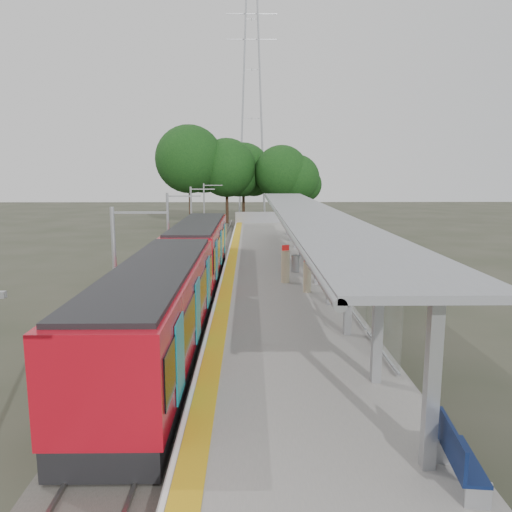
{
  "coord_description": "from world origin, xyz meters",
  "views": [
    {
      "loc": [
        -1.42,
        -10.76,
        6.63
      ],
      "look_at": [
        -1.08,
        14.81,
        2.3
      ],
      "focal_mm": 35.0,
      "sensor_mm": 36.0,
      "label": 1
    }
  ],
  "objects_px": {
    "train": "(184,270)",
    "bench_near": "(458,455)",
    "litter_bin": "(295,264)",
    "bench_mid": "(310,254)",
    "bench_far": "(293,228)",
    "info_pillar_far": "(285,266)",
    "info_pillar_near": "(307,277)"
  },
  "relations": [
    {
      "from": "train",
      "to": "bench_far",
      "type": "xyz_separation_m",
      "value": [
        7.11,
        22.25,
        -0.5
      ]
    },
    {
      "from": "bench_mid",
      "to": "info_pillar_far",
      "type": "xyz_separation_m",
      "value": [
        -1.97,
        -5.65,
        0.27
      ]
    },
    {
      "from": "bench_near",
      "to": "bench_far",
      "type": "distance_m",
      "value": 37.14
    },
    {
      "from": "info_pillar_far",
      "to": "bench_far",
      "type": "bearing_deg",
      "value": 61.19
    },
    {
      "from": "bench_mid",
      "to": "bench_far",
      "type": "xyz_separation_m",
      "value": [
        0.22,
        14.63,
        -0.02
      ]
    },
    {
      "from": "train",
      "to": "litter_bin",
      "type": "bearing_deg",
      "value": 39.78
    },
    {
      "from": "info_pillar_near",
      "to": "info_pillar_far",
      "type": "xyz_separation_m",
      "value": [
        -0.89,
        2.08,
        0.11
      ]
    },
    {
      "from": "bench_mid",
      "to": "litter_bin",
      "type": "xyz_separation_m",
      "value": [
        -1.2,
        -2.89,
        -0.1
      ]
    },
    {
      "from": "train",
      "to": "info_pillar_far",
      "type": "xyz_separation_m",
      "value": [
        4.92,
        1.98,
        -0.21
      ]
    },
    {
      "from": "bench_mid",
      "to": "litter_bin",
      "type": "distance_m",
      "value": 3.13
    },
    {
      "from": "train",
      "to": "bench_mid",
      "type": "height_order",
      "value": "train"
    },
    {
      "from": "litter_bin",
      "to": "bench_far",
      "type": "bearing_deg",
      "value": 85.39
    },
    {
      "from": "bench_near",
      "to": "info_pillar_near",
      "type": "bearing_deg",
      "value": 100.4
    },
    {
      "from": "info_pillar_far",
      "to": "bench_near",
      "type": "bearing_deg",
      "value": -106.16
    },
    {
      "from": "train",
      "to": "info_pillar_far",
      "type": "bearing_deg",
      "value": 21.94
    },
    {
      "from": "bench_mid",
      "to": "info_pillar_near",
      "type": "height_order",
      "value": "info_pillar_near"
    },
    {
      "from": "train",
      "to": "bench_near",
      "type": "relative_size",
      "value": 16.33
    },
    {
      "from": "train",
      "to": "bench_mid",
      "type": "bearing_deg",
      "value": 47.91
    },
    {
      "from": "train",
      "to": "bench_near",
      "type": "xyz_separation_m",
      "value": [
        6.84,
        -14.88,
        -0.46
      ]
    },
    {
      "from": "litter_bin",
      "to": "train",
      "type": "bearing_deg",
      "value": -140.22
    },
    {
      "from": "bench_mid",
      "to": "litter_bin",
      "type": "height_order",
      "value": "bench_mid"
    },
    {
      "from": "bench_far",
      "to": "info_pillar_far",
      "type": "distance_m",
      "value": 20.39
    },
    {
      "from": "info_pillar_far",
      "to": "info_pillar_near",
      "type": "bearing_deg",
      "value": -89.53
    },
    {
      "from": "bench_near",
      "to": "bench_mid",
      "type": "distance_m",
      "value": 22.51
    },
    {
      "from": "train",
      "to": "info_pillar_far",
      "type": "distance_m",
      "value": 5.31
    },
    {
      "from": "litter_bin",
      "to": "bench_mid",
      "type": "bearing_deg",
      "value": 67.48
    },
    {
      "from": "info_pillar_far",
      "to": "bench_mid",
      "type": "bearing_deg",
      "value": 48.09
    },
    {
      "from": "bench_mid",
      "to": "litter_bin",
      "type": "relative_size",
      "value": 1.69
    },
    {
      "from": "bench_near",
      "to": "info_pillar_far",
      "type": "relative_size",
      "value": 0.87
    },
    {
      "from": "bench_mid",
      "to": "info_pillar_near",
      "type": "relative_size",
      "value": 0.95
    },
    {
      "from": "bench_mid",
      "to": "bench_far",
      "type": "bearing_deg",
      "value": 87.21
    },
    {
      "from": "info_pillar_near",
      "to": "litter_bin",
      "type": "height_order",
      "value": "info_pillar_near"
    }
  ]
}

